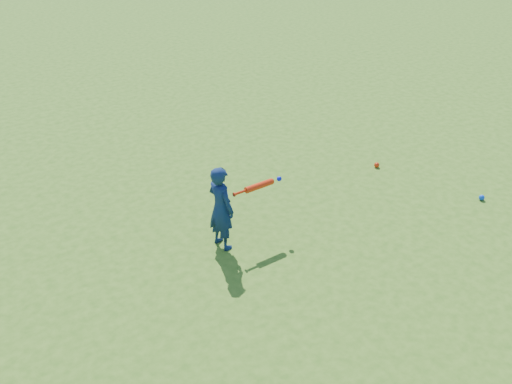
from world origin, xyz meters
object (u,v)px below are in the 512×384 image
child (221,208)px  ground_ball_red (377,165)px  ground_ball_blue (482,198)px  bat_swing (261,185)px

child → ground_ball_red: (2.97, 0.47, -0.50)m
child → ground_ball_blue: bearing=-115.5°
child → ground_ball_blue: child is taller
child → ground_ball_blue: size_ratio=13.90×
ground_ball_blue → child: bearing=164.0°
child → ground_ball_blue: 3.71m
child → ground_ball_red: size_ratio=13.47×
ground_ball_blue → bat_swing: (-2.99, 0.99, 0.65)m
child → bat_swing: child is taller
child → ground_ball_red: 3.05m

